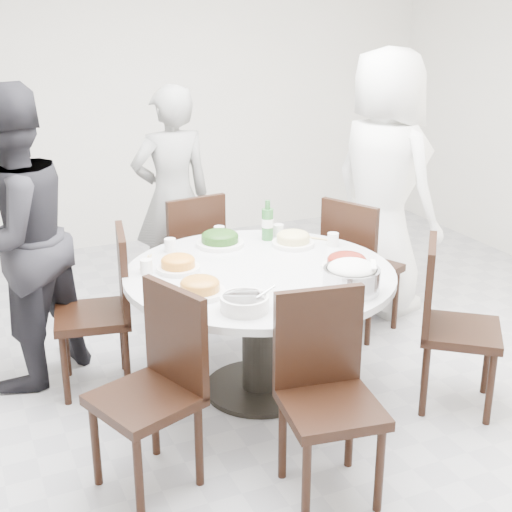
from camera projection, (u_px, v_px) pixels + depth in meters
name	position (u px, v px, depth m)	size (l,w,h in m)	color
floor	(265.00, 388.00, 4.21)	(6.00, 6.00, 0.01)	#ACACB1
wall_back	(126.00, 92.00, 6.33)	(6.00, 0.01, 2.80)	white
dining_table	(260.00, 332.00, 4.06)	(1.50, 1.50, 0.75)	silver
chair_ne	(363.00, 265.00, 4.81)	(0.42, 0.42, 0.95)	black
chair_n	(185.00, 258.00, 4.95)	(0.42, 0.42, 0.95)	black
chair_nw	(92.00, 312.00, 4.08)	(0.42, 0.42, 0.95)	black
chair_sw	(144.00, 396.00, 3.21)	(0.42, 0.42, 0.95)	black
chair_s	(331.00, 403.00, 3.15)	(0.42, 0.42, 0.95)	black
chair_se	(461.00, 327.00, 3.89)	(0.42, 0.42, 0.95)	black
diner_right	(383.00, 184.00, 5.03)	(0.92, 0.60, 1.88)	white
diner_middle	(172.00, 198.00, 5.17)	(0.59, 0.39, 1.62)	black
diner_left	(13.00, 240.00, 4.03)	(0.85, 0.66, 1.75)	black
dish_greens	(220.00, 240.00, 4.33)	(0.29, 0.29, 0.08)	white
dish_pale	(293.00, 240.00, 4.33)	(0.26, 0.26, 0.07)	white
dish_orange	(178.00, 265.00, 3.92)	(0.24, 0.24, 0.06)	white
dish_redbrown	(347.00, 264.00, 3.94)	(0.28, 0.28, 0.07)	white
dish_tofu	(200.00, 288.00, 3.60)	(0.26, 0.26, 0.07)	white
rice_bowl	(351.00, 280.00, 3.63)	(0.29, 0.29, 0.13)	silver
soup_bowl	(245.00, 303.00, 3.42)	(0.24, 0.24, 0.07)	white
beverage_bottle	(268.00, 220.00, 4.41)	(0.07, 0.07, 0.25)	#28652C
tea_cups	(225.00, 234.00, 4.44)	(0.07, 0.07, 0.08)	white
chopsticks	(223.00, 236.00, 4.51)	(0.24, 0.04, 0.01)	tan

